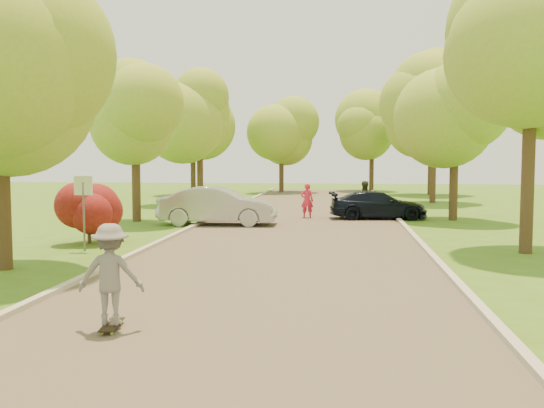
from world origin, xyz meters
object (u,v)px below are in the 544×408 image
at_px(street_sign, 83,197).
at_px(longboard, 112,325).
at_px(skateboarder, 111,274).
at_px(person_striped, 307,201).
at_px(dark_sedan, 378,205).
at_px(person_olive, 364,200).
at_px(silver_sedan, 218,206).

xyz_separation_m(street_sign, longboard, (3.82, -7.71, -1.48)).
relative_size(skateboarder, person_striped, 1.03).
height_order(street_sign, longboard, street_sign).
distance_m(dark_sedan, person_olive, 0.65).
bearing_deg(longboard, person_olive, -111.45).
bearing_deg(longboard, street_sign, -70.72).
bearing_deg(longboard, dark_sedan, -113.28).
height_order(silver_sedan, longboard, silver_sedan).
relative_size(silver_sedan, longboard, 5.60).
bearing_deg(longboard, skateboarder, -70.51).
distance_m(longboard, person_olive, 18.46).
xyz_separation_m(dark_sedan, longboard, (-5.19, -17.86, -0.53)).
height_order(dark_sedan, longboard, dark_sedan).
height_order(street_sign, person_olive, street_sign).
bearing_deg(dark_sedan, person_olive, 84.03).
bearing_deg(person_striped, street_sign, 59.99).
xyz_separation_m(street_sign, person_olive, (8.40, 10.16, -0.73)).
relative_size(silver_sedan, person_striped, 3.03).
relative_size(street_sign, person_olive, 1.30).
relative_size(longboard, skateboarder, 0.53).
xyz_separation_m(silver_sedan, dark_sedan, (6.51, 3.12, -0.16)).
relative_size(silver_sedan, dark_sedan, 1.10).
height_order(silver_sedan, skateboarder, skateboarder).
distance_m(street_sign, longboard, 8.73).
distance_m(silver_sedan, dark_sedan, 7.22).
distance_m(street_sign, silver_sedan, 7.50).
distance_m(skateboarder, person_striped, 18.12).
bearing_deg(person_olive, street_sign, 29.16).
relative_size(street_sign, skateboarder, 1.37).
bearing_deg(street_sign, dark_sedan, 48.41).
distance_m(silver_sedan, person_striped, 4.70).
bearing_deg(skateboarder, person_striped, -103.63).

